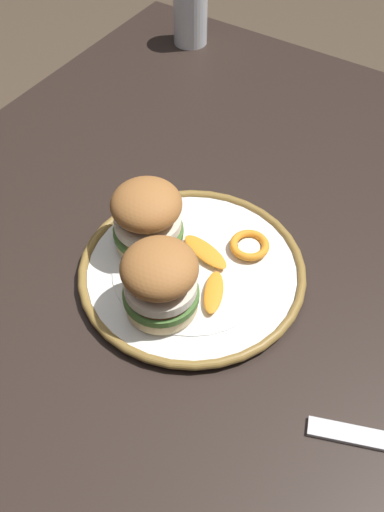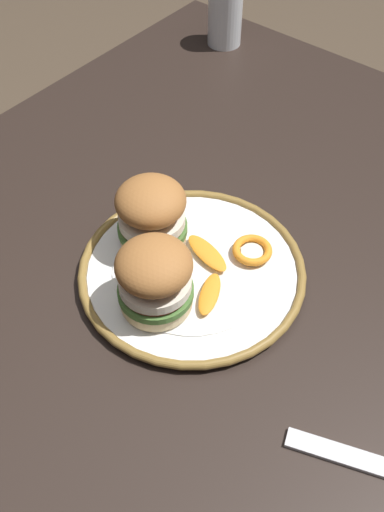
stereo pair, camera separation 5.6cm
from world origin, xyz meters
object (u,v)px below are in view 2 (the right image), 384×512
at_px(sandwich_half_right, 151,214).
at_px(drinking_glass, 225,20).
at_px(dinner_plate, 192,271).
at_px(dining_table, 243,304).
at_px(sandwich_half_left, 155,277).

bearing_deg(sandwich_half_right, drinking_glass, -153.00).
bearing_deg(dinner_plate, dining_table, 141.95).
height_order(dining_table, drinking_glass, drinking_glass).
bearing_deg(sandwich_half_left, drinking_glass, -150.34).
bearing_deg(drinking_glass, dinner_plate, 32.97).
distance_m(dinner_plate, sandwich_half_right, 0.09).
bearing_deg(dining_table, sandwich_half_right, -65.08).
xyz_separation_m(sandwich_half_right, drinking_glass, (-0.51, -0.26, -0.02)).
bearing_deg(dining_table, dinner_plate, -38.05).
height_order(dining_table, sandwich_half_left, sandwich_half_left).
relative_size(dining_table, sandwich_half_left, 8.36).
distance_m(sandwich_half_left, sandwich_half_right, 0.11).
height_order(dinner_plate, sandwich_half_left, sandwich_half_left).
distance_m(dining_table, sandwich_half_left, 0.22).
xyz_separation_m(dinner_plate, sandwich_half_left, (0.07, 0.00, 0.06)).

